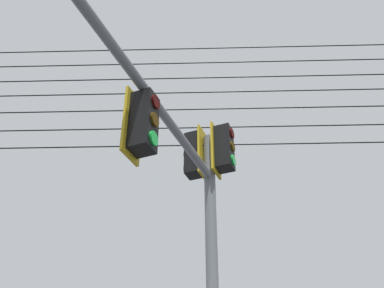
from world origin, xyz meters
TOP-DOWN VIEW (x-y plane):
  - signal_mast_assembly at (0.90, -0.39)m, footprint 4.57×2.63m
  - overhead_wire_span at (1.42, -1.78)m, footprint 25.44×23.76m

SIDE VIEW (x-z plane):
  - signal_mast_assembly at x=0.90m, z-range 1.49..8.50m
  - overhead_wire_span at x=1.42m, z-range 6.62..9.23m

